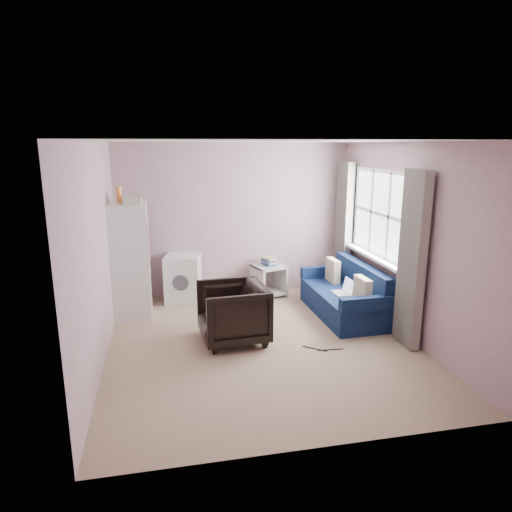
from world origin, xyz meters
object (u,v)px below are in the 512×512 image
at_px(side_table, 269,278).
at_px(sofa, 346,297).
at_px(fridge, 129,260).
at_px(armchair, 233,310).
at_px(washing_machine, 183,277).

xyz_separation_m(side_table, sofa, (0.92, -1.10, -0.03)).
bearing_deg(side_table, fridge, -167.57).
relative_size(armchair, side_table, 1.28).
distance_m(armchair, fridge, 1.83).
distance_m(washing_machine, sofa, 2.57).
bearing_deg(side_table, sofa, -50.09).
height_order(armchair, washing_machine, armchair).
height_order(armchair, fridge, fridge).
distance_m(fridge, washing_machine, 1.02).
bearing_deg(washing_machine, armchair, -60.01).
bearing_deg(sofa, washing_machine, 153.25).
relative_size(washing_machine, sofa, 0.44).
bearing_deg(washing_machine, fridge, -135.75).
bearing_deg(fridge, washing_machine, 32.05).
bearing_deg(armchair, side_table, 148.73).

